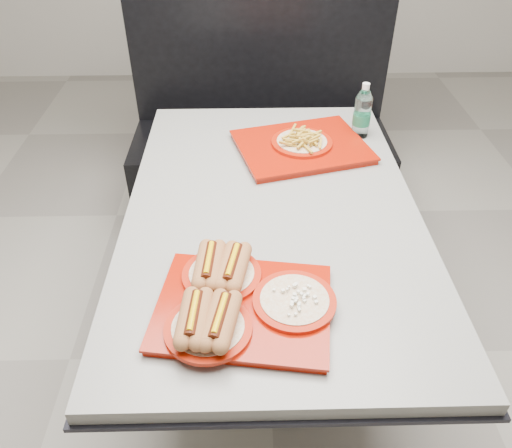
{
  "coord_description": "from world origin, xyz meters",
  "views": [
    {
      "loc": [
        -0.08,
        -1.26,
        1.66
      ],
      "look_at": [
        -0.06,
        -0.19,
        0.83
      ],
      "focal_mm": 35.0,
      "sensor_mm": 36.0,
      "label": 1
    }
  ],
  "objects_px": {
    "diner_table": "(271,246)",
    "water_bottle": "(362,114)",
    "booth_bench": "(261,137)",
    "tray_far": "(302,144)",
    "tray_near": "(236,300)"
  },
  "relations": [
    {
      "from": "diner_table",
      "to": "water_bottle",
      "type": "relative_size",
      "value": 6.83
    },
    {
      "from": "booth_bench",
      "to": "tray_far",
      "type": "height_order",
      "value": "booth_bench"
    },
    {
      "from": "booth_bench",
      "to": "water_bottle",
      "type": "relative_size",
      "value": 6.49
    },
    {
      "from": "diner_table",
      "to": "tray_far",
      "type": "xyz_separation_m",
      "value": [
        0.12,
        0.34,
        0.19
      ]
    },
    {
      "from": "booth_bench",
      "to": "tray_far",
      "type": "relative_size",
      "value": 2.55
    },
    {
      "from": "diner_table",
      "to": "tray_near",
      "type": "distance_m",
      "value": 0.48
    },
    {
      "from": "booth_bench",
      "to": "water_bottle",
      "type": "distance_m",
      "value": 0.86
    },
    {
      "from": "tray_near",
      "to": "booth_bench",
      "type": "bearing_deg",
      "value": 85.91
    },
    {
      "from": "tray_near",
      "to": "water_bottle",
      "type": "relative_size",
      "value": 2.2
    },
    {
      "from": "diner_table",
      "to": "tray_far",
      "type": "height_order",
      "value": "tray_far"
    },
    {
      "from": "water_bottle",
      "to": "diner_table",
      "type": "bearing_deg",
      "value": -128.3
    },
    {
      "from": "tray_far",
      "to": "diner_table",
      "type": "bearing_deg",
      "value": -109.83
    },
    {
      "from": "diner_table",
      "to": "booth_bench",
      "type": "xyz_separation_m",
      "value": [
        0.0,
        1.09,
        -0.18
      ]
    },
    {
      "from": "water_bottle",
      "to": "tray_near",
      "type": "bearing_deg",
      "value": -117.87
    },
    {
      "from": "tray_far",
      "to": "booth_bench",
      "type": "bearing_deg",
      "value": 99.35
    }
  ]
}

